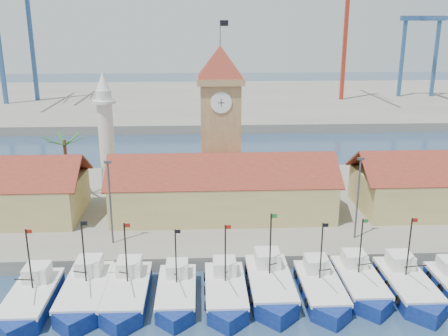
{
  "coord_description": "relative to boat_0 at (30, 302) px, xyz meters",
  "views": [
    {
      "loc": [
        -2.56,
        -36.93,
        24.28
      ],
      "look_at": [
        0.09,
        18.0,
        7.81
      ],
      "focal_mm": 40.0,
      "sensor_mm": 36.0,
      "label": 1
    }
  ],
  "objects": [
    {
      "name": "ground",
      "position": [
        17.49,
        -1.83,
        -0.79
      ],
      "size": [
        400.0,
        400.0,
        0.0
      ],
      "primitive_type": "plane",
      "color": "#1C2E4D",
      "rests_on": "ground"
    },
    {
      "name": "quay",
      "position": [
        17.49,
        22.17,
        -0.04
      ],
      "size": [
        140.0,
        32.0,
        1.5
      ],
      "primitive_type": "cube",
      "color": "gray",
      "rests_on": "ground"
    },
    {
      "name": "terminal",
      "position": [
        17.49,
        108.17,
        0.21
      ],
      "size": [
        240.0,
        80.0,
        2.0
      ],
      "primitive_type": "cube",
      "color": "gray",
      "rests_on": "ground"
    },
    {
      "name": "boat_0",
      "position": [
        0.0,
        0.0,
        0.0
      ],
      "size": [
        3.67,
        10.05,
        7.61
      ],
      "color": "navy",
      "rests_on": "ground"
    },
    {
      "name": "boat_1",
      "position": [
        4.46,
        0.88,
        0.03
      ],
      "size": [
        3.81,
        10.43,
        7.89
      ],
      "color": "navy",
      "rests_on": "ground"
    },
    {
      "name": "boat_2",
      "position": [
        8.18,
        0.72,
        0.01
      ],
      "size": [
        3.71,
        10.17,
        7.7
      ],
      "color": "navy",
      "rests_on": "ground"
    },
    {
      "name": "boat_3",
      "position": [
        12.6,
        0.64,
        -0.06
      ],
      "size": [
        3.39,
        9.3,
        7.04
      ],
      "color": "navy",
      "rests_on": "ground"
    },
    {
      "name": "boat_4",
      "position": [
        16.99,
        0.53,
        -0.02
      ],
      "size": [
        3.58,
        9.81,
        7.43
      ],
      "color": "navy",
      "rests_on": "ground"
    },
    {
      "name": "boat_5",
      "position": [
        21.14,
        1.39,
        0.05
      ],
      "size": [
        3.89,
        10.65,
        8.06
      ],
      "color": "navy",
      "rests_on": "ground"
    },
    {
      "name": "boat_6",
      "position": [
        25.64,
        0.63,
        -0.02
      ],
      "size": [
        3.56,
        9.75,
        7.38
      ],
      "color": "navy",
      "rests_on": "ground"
    },
    {
      "name": "boat_7",
      "position": [
        29.52,
        1.53,
        -0.03
      ],
      "size": [
        3.54,
        9.69,
        7.33
      ],
      "color": "navy",
      "rests_on": "ground"
    },
    {
      "name": "boat_8",
      "position": [
        33.7,
        0.69,
        0.01
      ],
      "size": [
        3.7,
        10.15,
        7.68
      ],
      "color": "navy",
      "rests_on": "ground"
    },
    {
      "name": "hall_center",
      "position": [
        17.49,
        18.17,
        3.2
      ],
      "size": [
        27.04,
        10.13,
        7.61
      ],
      "color": "tan",
      "rests_on": "quay"
    },
    {
      "name": "clock_tower",
      "position": [
        17.49,
        24.16,
        11.17
      ],
      "size": [
        5.8,
        5.8,
        22.7
      ],
      "color": "tan",
      "rests_on": "quay"
    },
    {
      "name": "minaret",
      "position": [
        2.49,
        26.17,
        8.94
      ],
      "size": [
        3.0,
        3.0,
        16.3
      ],
      "color": "silver",
      "rests_on": "quay"
    },
    {
      "name": "palm_tree",
      "position": [
        -2.51,
        24.17,
        5.46
      ],
      "size": [
        5.6,
        5.03,
        8.39
      ],
      "color": "brown",
      "rests_on": "quay"
    },
    {
      "name": "lamp_posts",
      "position": [
        17.99,
        10.17,
        5.69
      ],
      "size": [
        80.7,
        0.25,
        9.03
      ],
      "color": "#3F3F44",
      "rests_on": "quay"
    },
    {
      "name": "crane_blue_near",
      "position": [
        -31.6,
        105.16,
        25.84
      ],
      "size": [
        1.0,
        30.19,
        44.79
      ],
      "color": "#2C5186",
      "rests_on": "terminal"
    },
    {
      "name": "crane_red_right",
      "position": [
        55.69,
        101.58,
        24.53
      ],
      "size": [
        1.0,
        33.83,
        41.83
      ],
      "color": "#A92B1A",
      "rests_on": "terminal"
    },
    {
      "name": "gantry",
      "position": [
        79.49,
        104.81,
        19.25
      ],
      "size": [
        13.0,
        22.0,
        23.2
      ],
      "color": "#2C5186",
      "rests_on": "terminal"
    }
  ]
}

